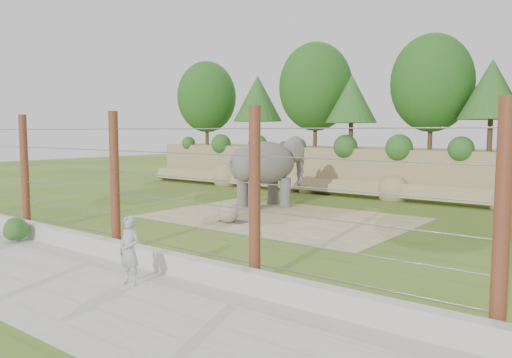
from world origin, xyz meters
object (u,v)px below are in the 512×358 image
Objects in this scene: elephant at (264,173)px; zookeeper at (129,251)px; stone_ball at (229,213)px; barrier_fence at (115,182)px.

zookeeper is (4.54, -11.05, -0.77)m from elephant.
zookeeper is at bearing -46.79° from elephant.
zookeeper reaches higher than stone_ball.
barrier_fence reaches higher than elephant.
elephant is at bearing 108.76° from zookeeper.
elephant is 2.46× the size of zookeeper.
elephant reaches higher than stone_ball.
barrier_fence is (0.39, -5.32, 1.60)m from stone_ball.
elephant reaches higher than zookeeper.
zookeeper is (2.79, -1.72, -1.21)m from barrier_fence.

